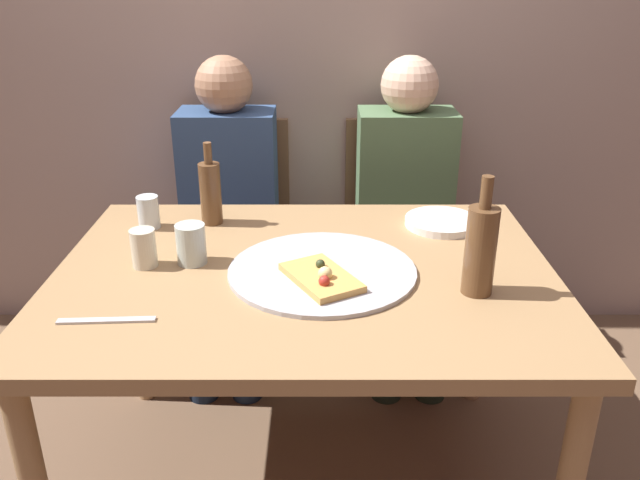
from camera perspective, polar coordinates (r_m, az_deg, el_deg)
back_wall at (r=2.62m, az=-1.16°, el=19.50°), size 6.00×0.10×2.60m
dining_table at (r=1.75m, az=-1.52°, el=-4.91°), size 1.32×0.98×0.73m
pizza_tray at (r=1.69m, az=0.01°, el=-2.72°), size 0.49×0.49×0.01m
pizza_slice_last at (r=1.62m, az=-0.04°, el=-3.28°), size 0.22×0.26×0.05m
wine_bottle at (r=2.00m, az=-9.81°, el=4.18°), size 0.07×0.07×0.26m
beer_bottle at (r=1.59m, az=13.75°, el=-0.71°), size 0.08×0.08×0.30m
tumbler_near at (r=2.03m, az=-15.05°, el=2.37°), size 0.07×0.07×0.10m
tumbler_far at (r=1.77m, az=-15.44°, el=-0.71°), size 0.07×0.07×0.10m
wine_glass at (r=1.76m, az=-11.46°, el=-0.36°), size 0.08×0.08×0.11m
plate_stack at (r=2.02m, az=10.47°, el=1.58°), size 0.23×0.23×0.02m
table_knife at (r=1.55m, az=-18.46°, el=-6.76°), size 0.22×0.03×0.01m
chair_left at (r=2.64m, az=-7.77°, el=1.71°), size 0.44×0.44×0.90m
chair_right at (r=2.63m, az=6.88°, el=1.74°), size 0.44×0.44×0.90m
guest_in_sweater at (r=2.45m, az=-8.36°, el=3.18°), size 0.36×0.56×1.17m
guest_in_beanie at (r=2.45m, az=7.42°, el=3.21°), size 0.36×0.56×1.17m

